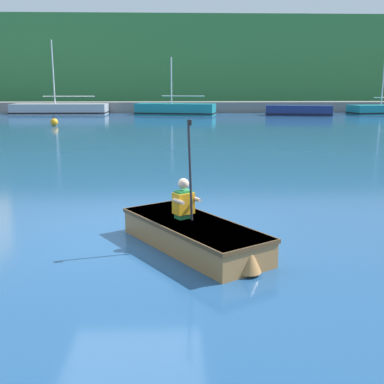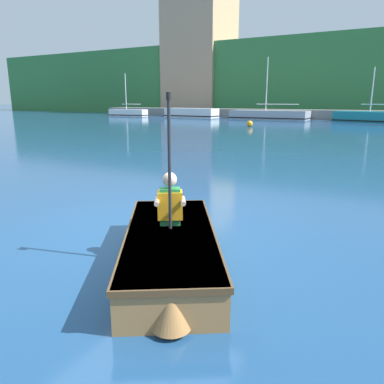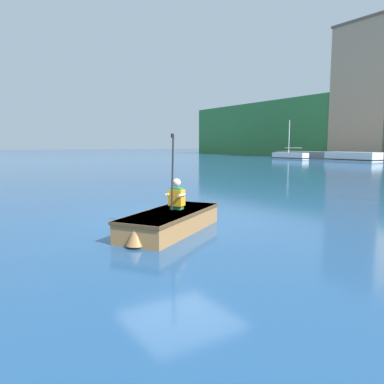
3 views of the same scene
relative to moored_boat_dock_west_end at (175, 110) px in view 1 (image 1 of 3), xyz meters
name	(u,v)px [view 1 (image 1 of 3)]	position (x,y,z in m)	size (l,w,h in m)	color
ground_plane	(130,232)	(-0.93, -31.19, -0.43)	(300.00, 300.00, 0.00)	navy
shoreline_ridge	(166,65)	(-0.93, 19.99, 4.13)	(120.00, 20.00, 9.12)	#387A3D
waterfront_apartment_right	(333,68)	(17.44, 15.00, 3.74)	(10.75, 9.12, 8.30)	gray
marina_dock	(165,107)	(-0.93, 3.85, 0.02)	(60.54, 2.40, 0.90)	slate
moored_boat_dock_west_end	(175,110)	(0.00, 0.00, 0.00)	(6.59, 3.41, 4.49)	#197A84
moored_boat_dock_center_far	(298,111)	(9.65, -1.11, -0.06)	(5.31, 2.57, 0.79)	navy
moored_boat_dock_east_end	(60,109)	(-9.45, 1.33, -0.02)	(7.65, 2.57, 5.86)	#9EA3A8
moored_boat_outer_slip_west	(384,110)	(17.12, 0.38, -0.06)	(6.02, 3.12, 5.91)	#197A84
rowboat_foreground	(195,234)	(0.12, -32.06, -0.19)	(2.28, 2.80, 0.41)	#A3703D
person_paddler	(184,200)	(-0.04, -31.81, 0.28)	(0.45, 0.45, 1.52)	#267F3F
channel_buoy	(54,122)	(-7.25, -9.92, -0.20)	(0.44, 0.44, 0.72)	orange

